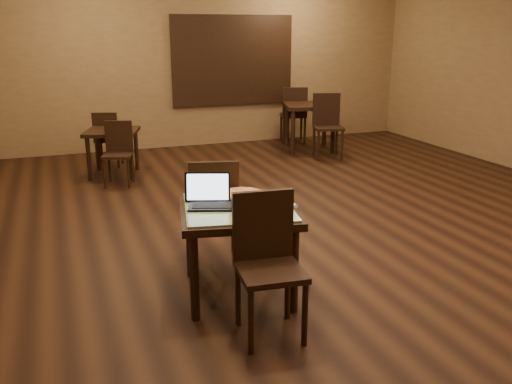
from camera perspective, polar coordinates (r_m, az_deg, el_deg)
name	(u,v)px	position (r m, az deg, el deg)	size (l,w,h in m)	color
ground	(333,231)	(5.98, 8.11, -4.12)	(10.00, 10.00, 0.00)	black
wall_back	(207,64)	(10.27, -5.22, 13.28)	(8.00, 0.02, 3.00)	olive
mural	(233,61)	(10.38, -2.43, 13.65)	(2.34, 0.05, 1.64)	#225B7F
tiled_table	(238,218)	(4.36, -1.89, -2.78)	(1.08, 1.08, 0.76)	black
chair_main_near	(267,256)	(3.85, 1.17, -6.72)	(0.49, 0.49, 1.03)	black
chair_main_far	(214,206)	(4.93, -4.41, -1.51)	(0.53, 0.53, 1.02)	black
laptop	(210,197)	(4.35, -4.87, -0.54)	(0.43, 0.40, 0.25)	black
plate	(272,209)	(4.23, 1.70, -1.78)	(0.27, 0.27, 0.01)	white
pizza_slice	(272,207)	(4.23, 1.70, -1.59)	(0.19, 0.19, 0.02)	beige
pizza_pan	(242,196)	(4.57, -1.45, -0.40)	(0.37, 0.37, 0.01)	silver
pizza_whole	(242,194)	(4.57, -1.45, -0.22)	(0.36, 0.36, 0.03)	beige
spatula	(245,194)	(4.56, -1.13, -0.16)	(0.11, 0.26, 0.01)	silver
napkin_roll	(291,204)	(4.33, 3.71, -1.24)	(0.06, 0.15, 0.04)	white
other_table_a	(310,112)	(9.86, 5.68, 8.40)	(1.09, 1.09, 0.83)	black
other_table_a_chair_near	(327,122)	(9.33, 7.51, 7.34)	(0.57, 0.57, 1.08)	black
other_table_a_chair_far	(294,112)	(10.43, 4.01, 8.43)	(0.57, 0.57, 1.08)	black
other_table_b	(112,138)	(8.35, -14.90, 5.54)	(0.92, 0.92, 0.69)	black
other_table_b_chair_near	(118,149)	(7.86, -14.28, 4.39)	(0.48, 0.48, 0.89)	black
other_table_b_chair_far	(107,136)	(8.87, -15.39, 5.69)	(0.48, 0.48, 0.89)	black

